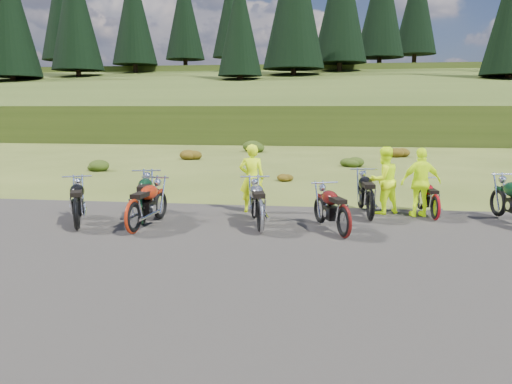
# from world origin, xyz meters

# --- Properties ---
(ground) EXTENTS (300.00, 300.00, 0.00)m
(ground) POSITION_xyz_m (0.00, 0.00, 0.00)
(ground) COLOR #3F4C19
(ground) RESTS_ON ground
(gravel_pad) EXTENTS (20.00, 12.00, 0.04)m
(gravel_pad) POSITION_xyz_m (0.00, -2.00, 0.00)
(gravel_pad) COLOR black
(gravel_pad) RESTS_ON ground
(hill_slope) EXTENTS (300.00, 45.97, 9.37)m
(hill_slope) POSITION_xyz_m (0.00, 50.00, 0.00)
(hill_slope) COLOR #334316
(hill_slope) RESTS_ON ground
(hill_plateau) EXTENTS (300.00, 90.00, 9.17)m
(hill_plateau) POSITION_xyz_m (0.00, 110.00, 0.00)
(hill_plateau) COLOR #334316
(hill_plateau) RESTS_ON ground
(conifer_14) EXTENTS (5.28, 5.28, 14.00)m
(conifer_14) POSITION_xyz_m (-51.00, 70.00, 16.55)
(conifer_14) COLOR black
(conifer_14) RESTS_ON ground
(conifer_15) EXTENTS (7.92, 7.92, 20.00)m
(conifer_15) POSITION_xyz_m (-45.00, 76.00, 20.16)
(conifer_15) COLOR black
(conifer_15) RESTS_ON ground
(conifer_16) EXTENTS (7.48, 7.48, 19.00)m
(conifer_16) POSITION_xyz_m (-39.00, 51.00, 15.28)
(conifer_16) COLOR black
(conifer_16) RESTS_ON ground
(conifer_17) EXTENTS (7.04, 7.04, 18.00)m
(conifer_17) POSITION_xyz_m (-33.00, 57.00, 15.97)
(conifer_17) COLOR black
(conifer_17) RESTS_ON ground
(conifer_18) EXTENTS (6.60, 6.60, 17.00)m
(conifer_18) POSITION_xyz_m (-27.00, 63.00, 16.66)
(conifer_18) COLOR black
(conifer_18) RESTS_ON ground
(conifer_19) EXTENTS (6.16, 6.16, 16.00)m
(conifer_19) POSITION_xyz_m (-21.00, 69.00, 17.36)
(conifer_19) COLOR black
(conifer_19) RESTS_ON ground
(conifer_20) EXTENTS (5.72, 5.72, 15.00)m
(conifer_20) POSITION_xyz_m (-15.00, 75.00, 17.65)
(conifer_20) COLOR black
(conifer_20) RESTS_ON ground
(conifer_21) EXTENTS (5.28, 5.28, 14.00)m
(conifer_21) POSITION_xyz_m (-9.00, 50.00, 12.56)
(conifer_21) COLOR black
(conifer_21) RESTS_ON ground
(conifer_24) EXTENTS (7.04, 7.04, 18.00)m
(conifer_24) POSITION_xyz_m (9.00, 68.00, 18.16)
(conifer_24) COLOR black
(conifer_24) RESTS_ON ground
(conifer_25) EXTENTS (6.60, 6.60, 17.00)m
(conifer_25) POSITION_xyz_m (15.00, 74.00, 18.66)
(conifer_25) COLOR black
(conifer_25) RESTS_ON ground
(shrub_1) EXTENTS (1.03, 1.03, 0.61)m
(shrub_1) POSITION_xyz_m (-9.10, 11.30, 0.31)
(shrub_1) COLOR #20300C
(shrub_1) RESTS_ON ground
(shrub_2) EXTENTS (1.30, 1.30, 0.77)m
(shrub_2) POSITION_xyz_m (-6.20, 16.60, 0.38)
(shrub_2) COLOR #62380C
(shrub_2) RESTS_ON ground
(shrub_3) EXTENTS (1.56, 1.56, 0.92)m
(shrub_3) POSITION_xyz_m (-3.30, 21.90, 0.46)
(shrub_3) COLOR #20300C
(shrub_3) RESTS_ON ground
(shrub_4) EXTENTS (0.77, 0.77, 0.45)m
(shrub_4) POSITION_xyz_m (-0.40, 9.20, 0.23)
(shrub_4) COLOR #62380C
(shrub_4) RESTS_ON ground
(shrub_5) EXTENTS (1.03, 1.03, 0.61)m
(shrub_5) POSITION_xyz_m (2.50, 14.50, 0.31)
(shrub_5) COLOR #20300C
(shrub_5) RESTS_ON ground
(shrub_6) EXTENTS (1.30, 1.30, 0.77)m
(shrub_6) POSITION_xyz_m (5.40, 19.80, 0.38)
(shrub_6) COLOR #62380C
(shrub_6) RESTS_ON ground
(motorcycle_0) EXTENTS (1.60, 2.31, 1.16)m
(motorcycle_0) POSITION_xyz_m (-4.46, 0.43, 0.00)
(motorcycle_0) COLOR black
(motorcycle_0) RESTS_ON ground
(motorcycle_1) EXTENTS (0.93, 2.29, 1.17)m
(motorcycle_1) POSITION_xyz_m (-3.05, 0.33, 0.00)
(motorcycle_1) COLOR #9A210B
(motorcycle_1) RESTS_ON ground
(motorcycle_2) EXTENTS (1.34, 2.46, 1.22)m
(motorcycle_2) POSITION_xyz_m (-3.15, 1.16, 0.00)
(motorcycle_2) COLOR black
(motorcycle_2) RESTS_ON ground
(motorcycle_3) EXTENTS (1.25, 2.36, 1.18)m
(motorcycle_3) POSITION_xyz_m (-0.21, 0.75, 0.00)
(motorcycle_3) COLOR #9B9B9F
(motorcycle_3) RESTS_ON ground
(motorcycle_4) EXTENTS (1.44, 2.21, 1.10)m
(motorcycle_4) POSITION_xyz_m (1.65, 0.59, 0.00)
(motorcycle_4) COLOR #53100D
(motorcycle_4) RESTS_ON ground
(motorcycle_5) EXTENTS (0.96, 2.36, 1.21)m
(motorcycle_5) POSITION_xyz_m (2.37, 2.37, 0.00)
(motorcycle_5) COLOR black
(motorcycle_5) RESTS_ON ground
(motorcycle_6) EXTENTS (0.83, 1.94, 0.98)m
(motorcycle_6) POSITION_xyz_m (4.01, 2.69, 0.00)
(motorcycle_6) COLOR maroon
(motorcycle_6) RESTS_ON ground
(person_middle) EXTENTS (0.72, 0.51, 1.86)m
(person_middle) POSITION_xyz_m (-0.75, 3.06, 0.93)
(person_middle) COLOR #D3F80D
(person_middle) RESTS_ON ground
(person_right_a) EXTENTS (1.10, 1.03, 1.80)m
(person_right_a) POSITION_xyz_m (2.78, 3.38, 0.90)
(person_right_a) COLOR #D3F80D
(person_right_a) RESTS_ON ground
(person_right_b) EXTENTS (1.13, 0.65, 1.80)m
(person_right_b) POSITION_xyz_m (3.70, 3.12, 0.90)
(person_right_b) COLOR #D3F80D
(person_right_b) RESTS_ON ground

